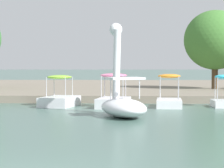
{
  "coord_description": "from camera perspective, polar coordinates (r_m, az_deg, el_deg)",
  "views": [
    {
      "loc": [
        1.88,
        -7.0,
        1.94
      ],
      "look_at": [
        1.26,
        11.91,
        1.2
      ],
      "focal_mm": 71.46,
      "sensor_mm": 36.0,
      "label": 1
    }
  ],
  "objects": [
    {
      "name": "swan_boat",
      "position": [
        17.31,
        1.38,
        -2.13
      ],
      "size": [
        2.42,
        3.48,
        3.72
      ],
      "color": "white",
      "rests_on": "ground_plane"
    },
    {
      "name": "tree_broadleaf_left",
      "position": [
        31.69,
        13.05,
        5.5
      ],
      "size": [
        4.64,
        4.68,
        5.44
      ],
      "color": "#4C3823",
      "rests_on": "shore_bank_far"
    },
    {
      "name": "pedal_boat_orange",
      "position": [
        21.49,
        7.33,
        -1.81
      ],
      "size": [
        1.36,
        2.39,
        1.59
      ],
      "color": "white",
      "rests_on": "ground_plane"
    },
    {
      "name": "shore_bank_far",
      "position": [
        37.3,
        -1.0,
        -0.43
      ],
      "size": [
        142.3,
        27.8,
        0.4
      ],
      "primitive_type": "cube",
      "color": "slate",
      "rests_on": "ground_plane"
    },
    {
      "name": "pedal_boat_pink",
      "position": [
        21.11,
        0.21,
        -1.81
      ],
      "size": [
        1.69,
        2.41,
        1.62
      ],
      "color": "white",
      "rests_on": "ground_plane"
    },
    {
      "name": "pedal_boat_cyan",
      "position": [
        22.04,
        13.99,
        -1.77
      ],
      "size": [
        1.02,
        1.75,
        1.55
      ],
      "color": "white",
      "rests_on": "ground_plane"
    },
    {
      "name": "pedal_boat_lime",
      "position": [
        21.91,
        -6.71,
        -1.73
      ],
      "size": [
        1.89,
        2.62,
        1.53
      ],
      "color": "white",
      "rests_on": "ground_plane"
    }
  ]
}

